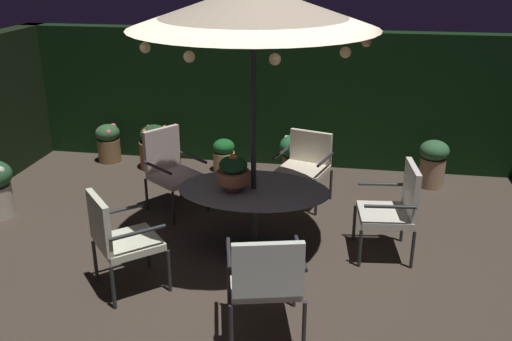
% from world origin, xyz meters
% --- Properties ---
extents(ground_plane, '(8.12, 6.44, 0.02)m').
position_xyz_m(ground_plane, '(0.00, 0.00, -0.01)').
color(ground_plane, '#463A30').
extents(hedge_backdrop_rear, '(8.12, 0.30, 2.02)m').
position_xyz_m(hedge_backdrop_rear, '(0.00, 3.07, 1.01)').
color(hedge_backdrop_rear, black).
rests_on(hedge_backdrop_rear, ground_plane).
extents(patio_dining_table, '(1.63, 1.13, 0.73)m').
position_xyz_m(patio_dining_table, '(0.07, 0.23, 0.57)').
color(patio_dining_table, '#2A2B2F').
rests_on(patio_dining_table, ground_plane).
extents(patio_umbrella, '(2.42, 2.42, 2.88)m').
position_xyz_m(patio_umbrella, '(0.07, 0.23, 2.60)').
color(patio_umbrella, '#28292D').
rests_on(patio_umbrella, ground_plane).
extents(centerpiece_planter, '(0.34, 0.34, 0.40)m').
position_xyz_m(centerpiece_planter, '(-0.13, 0.14, 0.95)').
color(centerpiece_planter, '#AB6640').
rests_on(centerpiece_planter, patio_dining_table).
extents(patio_chair_north, '(0.76, 0.73, 0.91)m').
position_xyz_m(patio_chair_north, '(0.50, 1.65, 0.53)').
color(patio_chair_north, '#312C31').
rests_on(patio_chair_north, ground_plane).
extents(patio_chair_northeast, '(0.81, 0.80, 1.03)m').
position_xyz_m(patio_chair_northeast, '(-1.14, 1.12, 0.58)').
color(patio_chair_northeast, '#322B2F').
rests_on(patio_chair_northeast, ground_plane).
extents(patio_chair_east, '(0.81, 0.81, 1.01)m').
position_xyz_m(patio_chair_east, '(-1.06, -0.76, 0.59)').
color(patio_chair_east, '#292D2F').
rests_on(patio_chair_east, ground_plane).
extents(patio_chair_southeast, '(0.76, 0.76, 0.99)m').
position_xyz_m(patio_chair_southeast, '(0.42, -1.23, 0.58)').
color(patio_chair_southeast, '#2F2C32').
rests_on(patio_chair_southeast, ground_plane).
extents(patio_chair_south, '(0.63, 0.67, 1.03)m').
position_xyz_m(patio_chair_south, '(1.56, 0.39, 0.58)').
color(patio_chair_south, '#2B312E').
rests_on(patio_chair_south, ground_plane).
extents(potted_plant_front_corner, '(0.37, 0.37, 0.59)m').
position_xyz_m(potted_plant_front_corner, '(-2.64, 2.62, 0.31)').
color(potted_plant_front_corner, olive).
rests_on(potted_plant_front_corner, ground_plane).
extents(potted_plant_back_right, '(0.50, 0.49, 0.66)m').
position_xyz_m(potted_plant_back_right, '(0.32, 2.38, 0.36)').
color(potted_plant_back_right, '#AA6340').
rests_on(potted_plant_back_right, ground_plane).
extents(potted_plant_back_center, '(0.32, 0.32, 0.49)m').
position_xyz_m(potted_plant_back_center, '(-0.78, 2.53, 0.25)').
color(potted_plant_back_center, tan).
rests_on(potted_plant_back_center, ground_plane).
extents(potted_plant_right_far, '(0.40, 0.40, 0.67)m').
position_xyz_m(potted_plant_right_far, '(2.21, 2.42, 0.37)').
color(potted_plant_right_far, tan).
rests_on(potted_plant_right_far, ground_plane).
extents(potted_plant_back_left, '(0.45, 0.45, 0.67)m').
position_xyz_m(potted_plant_back_left, '(-1.84, 2.47, 0.33)').
color(potted_plant_back_left, '#A06044').
rests_on(potted_plant_back_left, ground_plane).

